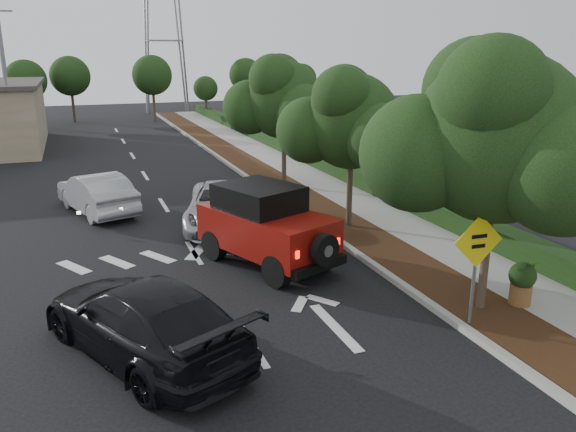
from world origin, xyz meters
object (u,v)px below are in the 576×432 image
speed_hump_sign (477,255)px  silver_suv_ahead (223,206)px  black_suv_oncoming (143,319)px  red_jeep (262,224)px

speed_hump_sign → silver_suv_ahead: bearing=111.3°
black_suv_oncoming → red_jeep: bearing=-158.1°
silver_suv_ahead → black_suv_oncoming: (-3.74, -8.07, 0.06)m
silver_suv_ahead → black_suv_oncoming: 8.90m
silver_suv_ahead → speed_hump_sign: speed_hump_sign is taller
black_suv_oncoming → speed_hump_sign: speed_hump_sign is taller
speed_hump_sign → black_suv_oncoming: bearing=170.7°
red_jeep → black_suv_oncoming: red_jeep is taller
silver_suv_ahead → black_suv_oncoming: size_ratio=0.97×
red_jeep → silver_suv_ahead: 3.99m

